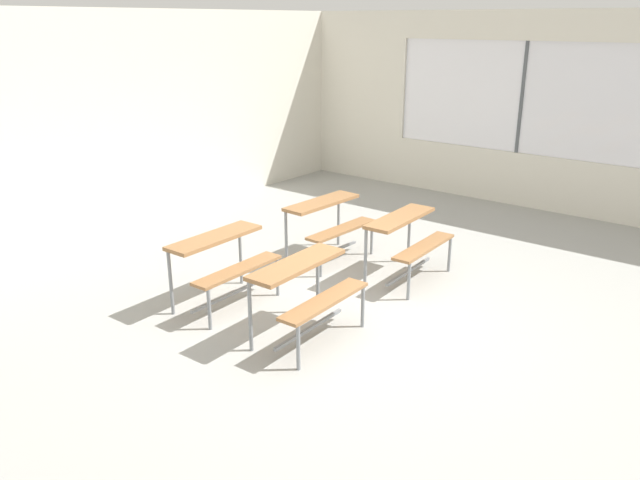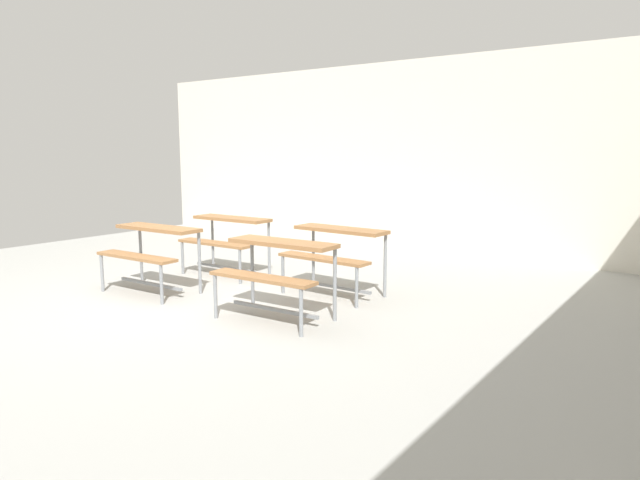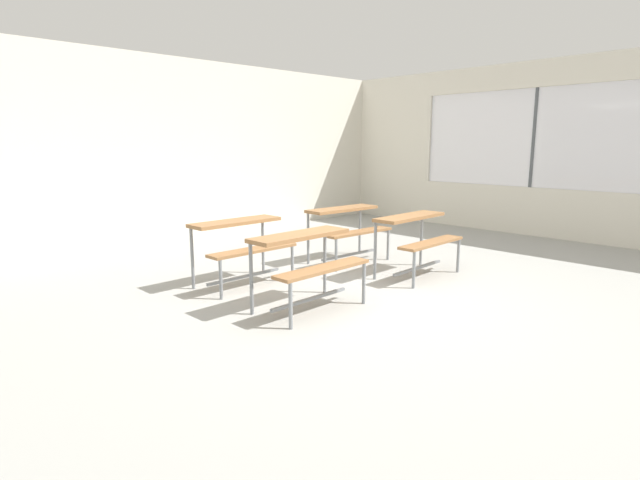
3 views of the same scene
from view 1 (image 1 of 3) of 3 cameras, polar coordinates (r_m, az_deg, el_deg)
name	(u,v)px [view 1 (image 1 of 3)]	position (r m, az deg, el deg)	size (l,w,h in m)	color
ground	(361,322)	(6.34, 3.76, -7.51)	(10.00, 9.00, 0.05)	#9E9E99
wall_back	(90,125)	(9.09, -20.27, 9.79)	(10.00, 0.12, 3.00)	silver
wall_right	(561,118)	(10.23, 21.18, 10.33)	(0.12, 9.00, 3.00)	silver
desk_bench_r0c0	(306,283)	(5.75, -1.25, -3.92)	(1.12, 0.62, 0.74)	olive
desk_bench_r0c1	(408,233)	(7.15, 8.05, 0.66)	(1.12, 0.63, 0.74)	olive
desk_bench_r1c0	(223,254)	(6.51, -8.86, -1.27)	(1.11, 0.61, 0.74)	olive
desk_bench_r1c1	(329,216)	(7.68, 0.79, 2.18)	(1.12, 0.63, 0.74)	olive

